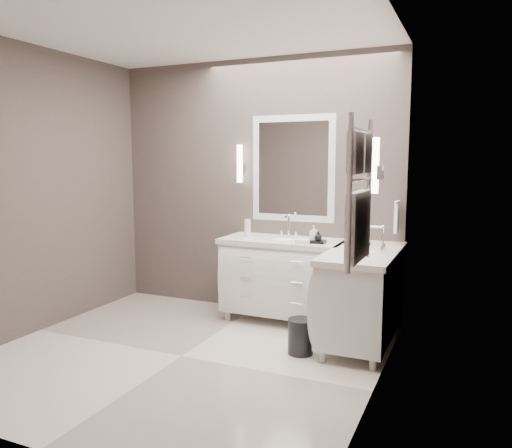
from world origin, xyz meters
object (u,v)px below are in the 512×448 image
at_px(vanity_right, 362,291).
at_px(waste_bin, 301,336).
at_px(vanity_back, 283,274).
at_px(towel_ladder, 359,201).

bearing_deg(vanity_right, waste_bin, -133.94).
height_order(vanity_back, waste_bin, vanity_back).
height_order(vanity_back, vanity_right, same).
bearing_deg(vanity_right, vanity_back, 159.62).
height_order(vanity_right, towel_ladder, towel_ladder).
bearing_deg(vanity_back, vanity_right, -20.38).
bearing_deg(towel_ladder, waste_bin, 127.13).
xyz_separation_m(vanity_right, towel_ladder, (0.23, -1.30, 0.91)).
xyz_separation_m(vanity_back, waste_bin, (0.45, -0.77, -0.33)).
xyz_separation_m(vanity_back, vanity_right, (0.88, -0.33, 0.00)).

